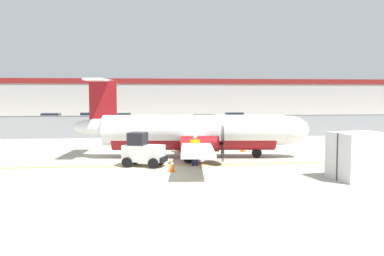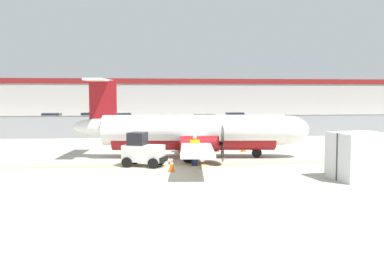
{
  "view_description": "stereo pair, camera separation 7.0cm",
  "coord_description": "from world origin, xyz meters",
  "px_view_note": "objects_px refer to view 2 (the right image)",
  "views": [
    {
      "loc": [
        -1.9,
        -21.73,
        3.91
      ],
      "look_at": [
        1.03,
        5.86,
        1.8
      ],
      "focal_mm": 40.0,
      "sensor_mm": 36.0,
      "label": 1
    },
    {
      "loc": [
        -1.83,
        -21.74,
        3.91
      ],
      "look_at": [
        1.03,
        5.86,
        1.8
      ],
      "focal_mm": 40.0,
      "sensor_mm": 36.0,
      "label": 2
    }
  ],
  "objects_px": {
    "commuter_airplane": "(198,132)",
    "parked_car_3": "(168,122)",
    "parked_car_4": "(206,121)",
    "parked_car_6": "(293,122)",
    "traffic_cone_far_left": "(243,147)",
    "parked_car_1": "(91,119)",
    "parked_car_2": "(123,119)",
    "traffic_cone_near_right": "(172,165)",
    "ground_crew_worker": "(195,149)",
    "cargo_container": "(359,156)",
    "traffic_cone_near_left": "(180,148)",
    "parked_car_0": "(53,119)",
    "parked_car_5": "(236,118)",
    "baggage_tug": "(143,151)"
  },
  "relations": [
    {
      "from": "parked_car_1",
      "to": "parked_car_4",
      "type": "bearing_deg",
      "value": -26.99
    },
    {
      "from": "traffic_cone_near_right",
      "to": "traffic_cone_far_left",
      "type": "distance_m",
      "value": 9.12
    },
    {
      "from": "commuter_airplane",
      "to": "parked_car_1",
      "type": "xyz_separation_m",
      "value": [
        -10.51,
        30.14,
        -0.71
      ]
    },
    {
      "from": "commuter_airplane",
      "to": "baggage_tug",
      "type": "relative_size",
      "value": 6.28
    },
    {
      "from": "traffic_cone_near_left",
      "to": "parked_car_3",
      "type": "relative_size",
      "value": 0.15
    },
    {
      "from": "parked_car_2",
      "to": "commuter_airplane",
      "type": "bearing_deg",
      "value": -77.74
    },
    {
      "from": "parked_car_2",
      "to": "parked_car_6",
      "type": "xyz_separation_m",
      "value": [
        19.47,
        -8.34,
        0.0
      ]
    },
    {
      "from": "commuter_airplane",
      "to": "parked_car_3",
      "type": "relative_size",
      "value": 3.67
    },
    {
      "from": "parked_car_0",
      "to": "parked_car_3",
      "type": "xyz_separation_m",
      "value": [
        14.35,
        -7.37,
        0.0
      ]
    },
    {
      "from": "traffic_cone_far_left",
      "to": "parked_car_3",
      "type": "xyz_separation_m",
      "value": [
        -4.3,
        19.19,
        0.58
      ]
    },
    {
      "from": "parked_car_4",
      "to": "parked_car_6",
      "type": "xyz_separation_m",
      "value": [
        9.54,
        -3.41,
        0.0
      ]
    },
    {
      "from": "parked_car_0",
      "to": "parked_car_6",
      "type": "relative_size",
      "value": 1.01
    },
    {
      "from": "parked_car_4",
      "to": "parked_car_6",
      "type": "height_order",
      "value": "same"
    },
    {
      "from": "parked_car_0",
      "to": "commuter_airplane",
      "type": "bearing_deg",
      "value": -60.26
    },
    {
      "from": "parked_car_3",
      "to": "parked_car_4",
      "type": "distance_m",
      "value": 4.85
    },
    {
      "from": "traffic_cone_near_right",
      "to": "traffic_cone_far_left",
      "type": "relative_size",
      "value": 1.0
    },
    {
      "from": "parked_car_5",
      "to": "baggage_tug",
      "type": "bearing_deg",
      "value": -112.88
    },
    {
      "from": "traffic_cone_near_right",
      "to": "parked_car_5",
      "type": "bearing_deg",
      "value": 72.89
    },
    {
      "from": "ground_crew_worker",
      "to": "cargo_container",
      "type": "distance_m",
      "value": 8.58
    },
    {
      "from": "ground_crew_worker",
      "to": "parked_car_2",
      "type": "height_order",
      "value": "same"
    },
    {
      "from": "cargo_container",
      "to": "traffic_cone_near_right",
      "type": "xyz_separation_m",
      "value": [
        -8.59,
        2.98,
        -0.79
      ]
    },
    {
      "from": "ground_crew_worker",
      "to": "parked_car_5",
      "type": "bearing_deg",
      "value": -19.42
    },
    {
      "from": "parked_car_2",
      "to": "traffic_cone_near_right",
      "type": "bearing_deg",
      "value": -82.69
    },
    {
      "from": "traffic_cone_far_left",
      "to": "parked_car_1",
      "type": "xyz_separation_m",
      "value": [
        -14.0,
        27.57,
        0.58
      ]
    },
    {
      "from": "cargo_container",
      "to": "parked_car_4",
      "type": "bearing_deg",
      "value": 85.5
    },
    {
      "from": "parked_car_5",
      "to": "parked_car_1",
      "type": "bearing_deg",
      "value": 173.16
    },
    {
      "from": "ground_crew_worker",
      "to": "cargo_container",
      "type": "bearing_deg",
      "value": -126.69
    },
    {
      "from": "parked_car_5",
      "to": "parked_car_6",
      "type": "height_order",
      "value": "same"
    },
    {
      "from": "parked_car_2",
      "to": "parked_car_5",
      "type": "bearing_deg",
      "value": 0.71
    },
    {
      "from": "traffic_cone_far_left",
      "to": "parked_car_4",
      "type": "distance_m",
      "value": 21.0
    },
    {
      "from": "traffic_cone_far_left",
      "to": "parked_car_3",
      "type": "relative_size",
      "value": 0.15
    },
    {
      "from": "parked_car_6",
      "to": "parked_car_2",
      "type": "bearing_deg",
      "value": 157.21
    },
    {
      "from": "traffic_cone_far_left",
      "to": "parked_car_4",
      "type": "relative_size",
      "value": 0.15
    },
    {
      "from": "traffic_cone_far_left",
      "to": "parked_car_4",
      "type": "bearing_deg",
      "value": 89.43
    },
    {
      "from": "parked_car_4",
      "to": "ground_crew_worker",
      "type": "bearing_deg",
      "value": -105.72
    },
    {
      "from": "parked_car_1",
      "to": "parked_car_3",
      "type": "height_order",
      "value": "same"
    },
    {
      "from": "baggage_tug",
      "to": "ground_crew_worker",
      "type": "distance_m",
      "value": 2.9
    },
    {
      "from": "traffic_cone_near_right",
      "to": "parked_car_2",
      "type": "height_order",
      "value": "parked_car_2"
    },
    {
      "from": "cargo_container",
      "to": "traffic_cone_near_right",
      "type": "relative_size",
      "value": 4.23
    },
    {
      "from": "parked_car_0",
      "to": "parked_car_5",
      "type": "bearing_deg",
      "value": 1.16
    },
    {
      "from": "baggage_tug",
      "to": "parked_car_1",
      "type": "distance_m",
      "value": 33.86
    },
    {
      "from": "traffic_cone_near_left",
      "to": "baggage_tug",
      "type": "bearing_deg",
      "value": -113.75
    },
    {
      "from": "baggage_tug",
      "to": "cargo_container",
      "type": "distance_m",
      "value": 11.17
    },
    {
      "from": "traffic_cone_near_right",
      "to": "parked_car_2",
      "type": "distance_m",
      "value": 33.54
    },
    {
      "from": "parked_car_1",
      "to": "commuter_airplane",
      "type": "bearing_deg",
      "value": -72.92
    },
    {
      "from": "parked_car_4",
      "to": "parked_car_5",
      "type": "distance_m",
      "value": 6.94
    },
    {
      "from": "ground_crew_worker",
      "to": "parked_car_0",
      "type": "bearing_deg",
      "value": 20.66
    },
    {
      "from": "commuter_airplane",
      "to": "traffic_cone_far_left",
      "type": "relative_size",
      "value": 25.12
    },
    {
      "from": "traffic_cone_near_left",
      "to": "parked_car_6",
      "type": "relative_size",
      "value": 0.15
    },
    {
      "from": "cargo_container",
      "to": "traffic_cone_near_left",
      "type": "distance_m",
      "value": 12.95
    }
  ]
}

